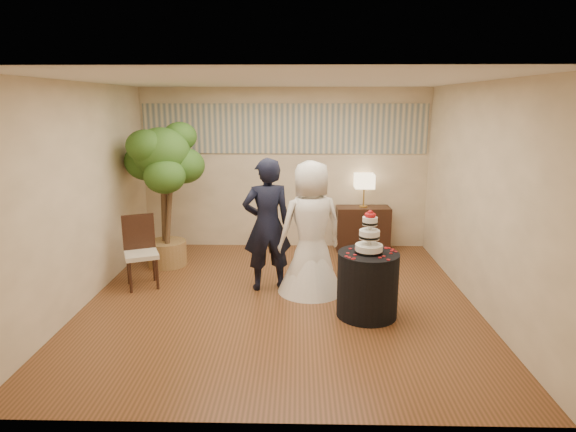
{
  "coord_description": "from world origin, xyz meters",
  "views": [
    {
      "loc": [
        0.24,
        -5.92,
        2.55
      ],
      "look_at": [
        0.1,
        0.4,
        1.05
      ],
      "focal_mm": 30.0,
      "sensor_mm": 36.0,
      "label": 1
    }
  ],
  "objects_px": {
    "bride": "(311,228)",
    "ficus_tree": "(164,195)",
    "side_chair": "(141,253)",
    "cake_table": "(367,284)",
    "groom": "(267,225)",
    "table_lamp": "(364,191)",
    "wedding_cake": "(370,232)",
    "console": "(363,228)"
  },
  "relations": [
    {
      "from": "table_lamp",
      "to": "ficus_tree",
      "type": "distance_m",
      "value": 3.35
    },
    {
      "from": "bride",
      "to": "ficus_tree",
      "type": "height_order",
      "value": "ficus_tree"
    },
    {
      "from": "ficus_tree",
      "to": "side_chair",
      "type": "distance_m",
      "value": 1.14
    },
    {
      "from": "groom",
      "to": "side_chair",
      "type": "height_order",
      "value": "groom"
    },
    {
      "from": "cake_table",
      "to": "wedding_cake",
      "type": "bearing_deg",
      "value": 0.0
    },
    {
      "from": "table_lamp",
      "to": "cake_table",
      "type": "bearing_deg",
      "value": -96.11
    },
    {
      "from": "side_chair",
      "to": "wedding_cake",
      "type": "bearing_deg",
      "value": -39.4
    },
    {
      "from": "cake_table",
      "to": "console",
      "type": "height_order",
      "value": "cake_table"
    },
    {
      "from": "bride",
      "to": "wedding_cake",
      "type": "height_order",
      "value": "bride"
    },
    {
      "from": "wedding_cake",
      "to": "ficus_tree",
      "type": "relative_size",
      "value": 0.23
    },
    {
      "from": "side_chair",
      "to": "console",
      "type": "bearing_deg",
      "value": 5.56
    },
    {
      "from": "groom",
      "to": "ficus_tree",
      "type": "relative_size",
      "value": 0.8
    },
    {
      "from": "groom",
      "to": "ficus_tree",
      "type": "xyz_separation_m",
      "value": [
        -1.67,
        0.95,
        0.23
      ]
    },
    {
      "from": "wedding_cake",
      "to": "cake_table",
      "type": "bearing_deg",
      "value": 0.0
    },
    {
      "from": "bride",
      "to": "console",
      "type": "height_order",
      "value": "bride"
    },
    {
      "from": "bride",
      "to": "wedding_cake",
      "type": "distance_m",
      "value": 1.03
    },
    {
      "from": "groom",
      "to": "bride",
      "type": "height_order",
      "value": "groom"
    },
    {
      "from": "console",
      "to": "table_lamp",
      "type": "bearing_deg",
      "value": 0.0
    },
    {
      "from": "bride",
      "to": "cake_table",
      "type": "bearing_deg",
      "value": 111.35
    },
    {
      "from": "console",
      "to": "table_lamp",
      "type": "relative_size",
      "value": 1.59
    },
    {
      "from": "wedding_cake",
      "to": "side_chair",
      "type": "height_order",
      "value": "wedding_cake"
    },
    {
      "from": "table_lamp",
      "to": "ficus_tree",
      "type": "xyz_separation_m",
      "value": [
        -3.23,
        -0.91,
        0.09
      ]
    },
    {
      "from": "wedding_cake",
      "to": "console",
      "type": "relative_size",
      "value": 0.57
    },
    {
      "from": "ficus_tree",
      "to": "bride",
      "type": "bearing_deg",
      "value": -24.68
    },
    {
      "from": "bride",
      "to": "console",
      "type": "distance_m",
      "value": 2.23
    },
    {
      "from": "wedding_cake",
      "to": "ficus_tree",
      "type": "distance_m",
      "value": 3.45
    },
    {
      "from": "side_chair",
      "to": "table_lamp",
      "type": "bearing_deg",
      "value": 5.56
    },
    {
      "from": "console",
      "to": "ficus_tree",
      "type": "bearing_deg",
      "value": -165.87
    },
    {
      "from": "cake_table",
      "to": "console",
      "type": "xyz_separation_m",
      "value": [
        0.29,
        2.71,
        -0.02
      ]
    },
    {
      "from": "table_lamp",
      "to": "bride",
      "type": "bearing_deg",
      "value": -116.29
    },
    {
      "from": "console",
      "to": "ficus_tree",
      "type": "distance_m",
      "value": 3.44
    },
    {
      "from": "groom",
      "to": "bride",
      "type": "bearing_deg",
      "value": 157.32
    },
    {
      "from": "wedding_cake",
      "to": "side_chair",
      "type": "relative_size",
      "value": 0.52
    },
    {
      "from": "wedding_cake",
      "to": "table_lamp",
      "type": "distance_m",
      "value": 2.72
    },
    {
      "from": "wedding_cake",
      "to": "table_lamp",
      "type": "xyz_separation_m",
      "value": [
        0.29,
        2.71,
        -0.0
      ]
    },
    {
      "from": "bride",
      "to": "ficus_tree",
      "type": "distance_m",
      "value": 2.5
    },
    {
      "from": "console",
      "to": "side_chair",
      "type": "relative_size",
      "value": 0.92
    },
    {
      "from": "cake_table",
      "to": "bride",
      "type": "bearing_deg",
      "value": 131.32
    },
    {
      "from": "bride",
      "to": "wedding_cake",
      "type": "xyz_separation_m",
      "value": [
        0.67,
        -0.76,
        0.16
      ]
    },
    {
      "from": "ficus_tree",
      "to": "side_chair",
      "type": "height_order",
      "value": "ficus_tree"
    },
    {
      "from": "console",
      "to": "bride",
      "type": "bearing_deg",
      "value": -117.84
    },
    {
      "from": "wedding_cake",
      "to": "bride",
      "type": "bearing_deg",
      "value": 131.32
    }
  ]
}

